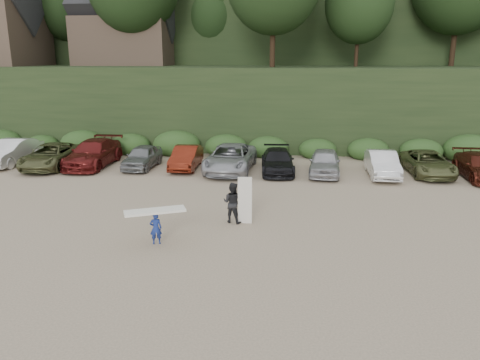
# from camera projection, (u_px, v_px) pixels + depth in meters

# --- Properties ---
(ground) EXTENTS (120.00, 120.00, 0.00)m
(ground) POSITION_uv_depth(u_px,v_px,m) (224.00, 230.00, 18.92)
(ground) COLOR tan
(ground) RESTS_ON ground
(hillside_backdrop) EXTENTS (90.00, 41.50, 28.00)m
(hillside_backdrop) POSITION_uv_depth(u_px,v_px,m) (267.00, 14.00, 50.58)
(hillside_backdrop) COLOR black
(hillside_backdrop) RESTS_ON ground
(parked_cars) EXTENTS (33.51, 6.18, 1.64)m
(parked_cars) POSITION_uv_depth(u_px,v_px,m) (204.00, 158.00, 28.62)
(parked_cars) COLOR silver
(parked_cars) RESTS_ON ground
(child_surfer) EXTENTS (2.28, 1.47, 1.33)m
(child_surfer) POSITION_uv_depth(u_px,v_px,m) (155.00, 221.00, 17.28)
(child_surfer) COLOR navy
(child_surfer) RESTS_ON ground
(adult_surfer) EXTENTS (1.33, 0.87, 2.05)m
(adult_surfer) POSITION_uv_depth(u_px,v_px,m) (234.00, 202.00, 19.53)
(adult_surfer) COLOR black
(adult_surfer) RESTS_ON ground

